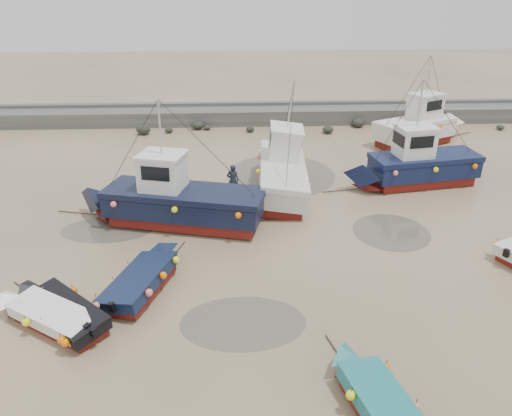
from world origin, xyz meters
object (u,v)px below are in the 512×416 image
Objects in this scene: cabin_boat_2 at (415,163)px; cabin_boat_1 at (279,168)px; dinghy_4 at (61,308)px; cabin_boat_3 at (421,125)px; person at (233,196)px; dinghy_2 at (374,394)px; dinghy_0 at (47,312)px; dinghy_1 at (146,277)px; cabin_boat_0 at (172,200)px.

cabin_boat_1 is at bearing 81.96° from cabin_boat_2.
cabin_boat_3 is at bearing -3.45° from dinghy_4.
dinghy_4 is 12.49m from person.
cabin_boat_2 is at bearing 53.10° from dinghy_2.
dinghy_0 is 3.87m from dinghy_1.
dinghy_2 is 25.66m from cabin_boat_3.
person is at bearing 0.81° from dinghy_0.
person is (-13.64, -8.52, -1.39)m from cabin_boat_3.
dinghy_1 and dinghy_2 have the same top height.
dinghy_0 is 0.60× the size of cabin_boat_3.
person is at bearing 86.07° from cabin_boat_2.
dinghy_1 is 0.55× the size of cabin_boat_0.
cabin_boat_3 reaches higher than dinghy_1.
dinghy_1 is at bearing -24.03° from dinghy_0.
dinghy_4 is (-2.80, -1.93, 0.00)m from dinghy_1.
dinghy_2 is 16.20m from cabin_boat_1.
cabin_boat_2 is at bearing -46.98° from cabin_boat_3.
cabin_boat_1 is at bearing 4.68° from dinghy_4.
dinghy_0 is 11.71m from dinghy_2.
dinghy_1 reaches higher than person.
person is (-10.68, -1.05, -1.37)m from cabin_boat_2.
cabin_boat_0 reaches higher than dinghy_1.
person is (6.35, 10.74, -0.55)m from dinghy_4.
cabin_boat_2 reaches higher than dinghy_2.
dinghy_1 is 0.64× the size of cabin_boat_2.
dinghy_2 is 1.08× the size of dinghy_4.
dinghy_2 is (7.64, -6.47, 0.02)m from dinghy_1.
dinghy_4 is at bearing -126.25° from dinghy_1.
person is (3.56, 8.81, -0.54)m from dinghy_1.
dinghy_2 is 15.83m from person.
person is (6.79, 10.94, -0.55)m from dinghy_0.
dinghy_0 is at bearing -125.32° from cabin_boat_1.
cabin_boat_1 is 3.10m from person.
cabin_boat_2 reaches higher than dinghy_0.
dinghy_4 is 0.46× the size of cabin_boat_1.
person is (-2.68, -0.84, -1.33)m from cabin_boat_1.
cabin_boat_1 is 8.00m from cabin_boat_2.
cabin_boat_2 is (14.24, 9.86, 0.82)m from dinghy_1.
dinghy_1 is 0.57× the size of cabin_boat_1.
dinghy_4 is at bearing 61.06° from person.
dinghy_4 is (0.44, 0.20, -0.01)m from dinghy_0.
dinghy_0 and dinghy_2 have the same top height.
dinghy_1 is at bearing -119.38° from cabin_boat_1.
person is at bearing -30.30° from cabin_boat_0.
cabin_boat_1 is 1.23× the size of cabin_boat_3.
person is (-4.08, 15.28, -0.56)m from dinghy_2.
cabin_boat_2 is at bearing -59.43° from cabin_boat_0.
dinghy_1 is at bearing -70.10° from cabin_boat_3.
cabin_boat_1 is at bearing 80.07° from dinghy_2.
cabin_boat_3 is (9.56, 23.80, 0.83)m from dinghy_2.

